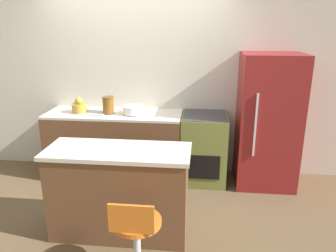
# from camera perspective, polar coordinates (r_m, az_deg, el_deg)

# --- Properties ---
(ground_plane) EXTENTS (14.00, 14.00, 0.00)m
(ground_plane) POSITION_cam_1_polar(r_m,az_deg,el_deg) (4.38, -6.50, -10.47)
(ground_plane) COLOR brown
(wall_back) EXTENTS (8.00, 0.06, 2.60)m
(wall_back) POSITION_cam_1_polar(r_m,az_deg,el_deg) (4.59, -5.26, 8.08)
(wall_back) COLOR beige
(wall_back) RESTS_ON ground_plane
(back_counter) EXTENTS (1.81, 0.62, 0.91)m
(back_counter) POSITION_cam_1_polar(r_m,az_deg,el_deg) (4.55, -9.15, -3.23)
(back_counter) COLOR brown
(back_counter) RESTS_ON ground_plane
(kitchen_island) EXTENTS (1.38, 0.55, 0.90)m
(kitchen_island) POSITION_cam_1_polar(r_m,az_deg,el_deg) (3.33, -8.41, -11.25)
(kitchen_island) COLOR brown
(kitchen_island) RESTS_ON ground_plane
(oven_range) EXTENTS (0.59, 0.63, 0.91)m
(oven_range) POSITION_cam_1_polar(r_m,az_deg,el_deg) (4.40, 6.25, -3.82)
(oven_range) COLOR olive
(oven_range) RESTS_ON ground_plane
(refrigerator) EXTENTS (0.74, 0.67, 1.70)m
(refrigerator) POSITION_cam_1_polar(r_m,az_deg,el_deg) (4.34, 16.96, 0.75)
(refrigerator) COLOR maroon
(refrigerator) RESTS_ON ground_plane
(stool_chair) EXTENTS (0.40, 0.40, 0.79)m
(stool_chair) POSITION_cam_1_polar(r_m,az_deg,el_deg) (2.78, -5.55, -18.97)
(stool_chair) COLOR #B7B7BC
(stool_chair) RESTS_ON ground_plane
(kettle) EXTENTS (0.20, 0.20, 0.20)m
(kettle) POSITION_cam_1_polar(r_m,az_deg,el_deg) (4.50, -15.18, 3.30)
(kettle) COLOR #B29333
(kettle) RESTS_ON back_counter
(mixing_bowl) EXTENTS (0.28, 0.28, 0.10)m
(mixing_bowl) POSITION_cam_1_polar(r_m,az_deg,el_deg) (4.30, -5.99, 2.84)
(mixing_bowl) COLOR white
(mixing_bowl) RESTS_ON back_counter
(canister_jar) EXTENTS (0.15, 0.15, 0.22)m
(canister_jar) POSITION_cam_1_polar(r_m,az_deg,el_deg) (4.37, -10.36, 3.66)
(canister_jar) COLOR brown
(canister_jar) RESTS_ON back_counter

